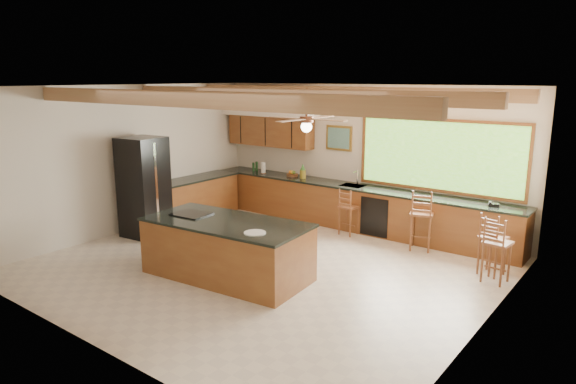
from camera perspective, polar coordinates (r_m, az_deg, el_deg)
The scene contains 9 objects.
ground at distance 8.81m, azimuth -2.65°, elevation -8.29°, with size 7.20×7.20×0.00m, color beige.
room_shell at distance 8.89m, azimuth -0.93°, elevation 6.63°, with size 7.27×6.54×3.02m.
counter_run at distance 11.06m, azimuth 2.44°, elevation -1.38°, with size 7.12×3.10×1.26m.
island at distance 8.30m, azimuth -6.80°, elevation -6.29°, with size 2.77×1.49×0.95m.
refrigerator at distance 10.63m, azimuth -15.71°, elevation 0.53°, with size 0.85×0.83×2.00m.
bar_stool_a at distance 10.41m, azimuth 6.63°, elevation -1.76°, with size 0.37×0.37×0.96m.
bar_stool_b at distance 9.70m, azimuth 14.52°, elevation -2.46°, with size 0.52×0.52×1.15m.
bar_stool_c at distance 8.86m, azimuth 21.76°, elevation -4.89°, with size 0.45×0.45×1.04m.
bar_stool_d at distance 8.56m, azimuth 22.15°, elevation -5.42°, with size 0.42×0.42×1.06m.
Camera 1 is at (5.29, -6.30, 3.15)m, focal length 32.00 mm.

